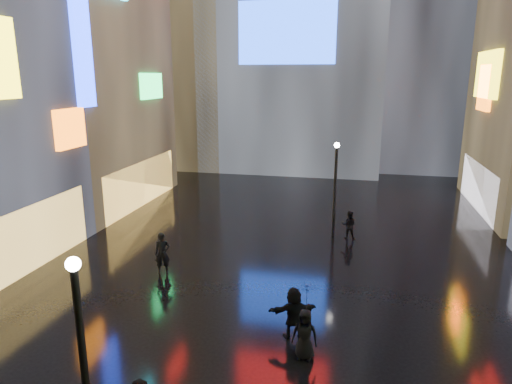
% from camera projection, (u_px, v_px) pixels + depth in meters
% --- Properties ---
extents(ground, '(140.00, 140.00, 0.00)m').
position_uv_depth(ground, '(290.00, 249.00, 23.35)').
color(ground, black).
rests_on(ground, ground).
extents(building_left_far, '(10.28, 12.00, 22.00)m').
position_uv_depth(building_left_far, '(63.00, 38.00, 29.67)').
color(building_left_far, black).
rests_on(building_left_far, ground).
extents(tower_flank_left, '(10.00, 10.00, 26.00)m').
position_uv_depth(tower_flank_left, '(182.00, 28.00, 43.88)').
color(tower_flank_left, black).
rests_on(tower_flank_left, ground).
extents(lamp_near, '(0.30, 0.30, 5.20)m').
position_uv_depth(lamp_near, '(83.00, 359.00, 9.38)').
color(lamp_near, black).
rests_on(lamp_near, ground).
extents(lamp_far, '(0.30, 0.30, 5.20)m').
position_uv_depth(lamp_far, '(335.00, 184.00, 24.51)').
color(lamp_far, black).
rests_on(lamp_far, ground).
extents(pedestrian_4, '(0.84, 0.57, 1.64)m').
position_uv_depth(pedestrian_4, '(305.00, 334.00, 14.13)').
color(pedestrian_4, black).
rests_on(pedestrian_4, ground).
extents(pedestrian_5, '(1.74, 1.13, 1.80)m').
position_uv_depth(pedestrian_5, '(294.00, 313.00, 15.27)').
color(pedestrian_5, black).
rests_on(pedestrian_5, ground).
extents(pedestrian_6, '(0.81, 0.69, 1.88)m').
position_uv_depth(pedestrian_6, '(163.00, 253.00, 20.24)').
color(pedestrian_6, black).
rests_on(pedestrian_6, ground).
extents(pedestrian_7, '(0.76, 0.59, 1.54)m').
position_uv_depth(pedestrian_7, '(349.00, 225.00, 24.60)').
color(pedestrian_7, black).
rests_on(pedestrian_7, ground).
extents(umbrella_2, '(1.04, 1.02, 0.87)m').
position_uv_depth(umbrella_2, '(306.00, 297.00, 13.81)').
color(umbrella_2, black).
rests_on(umbrella_2, pedestrian_4).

